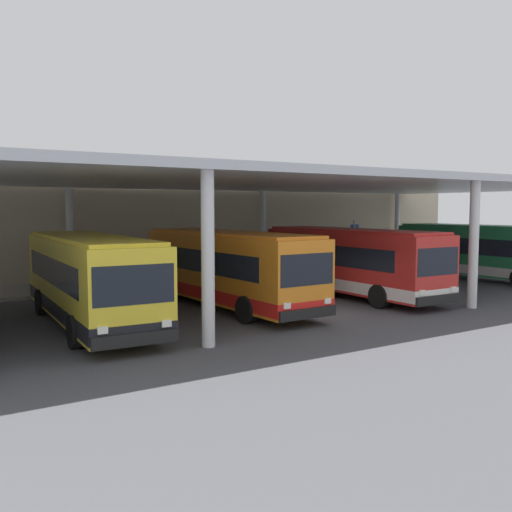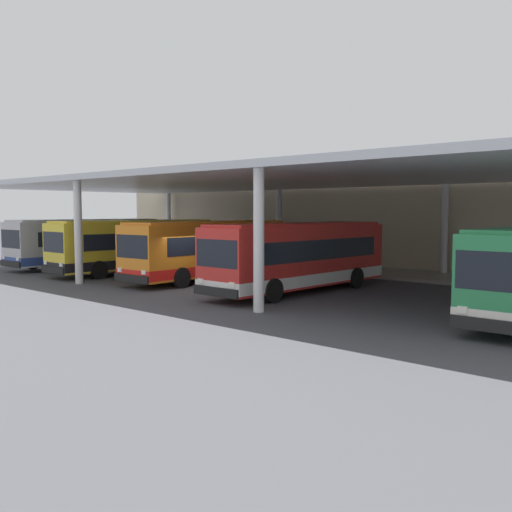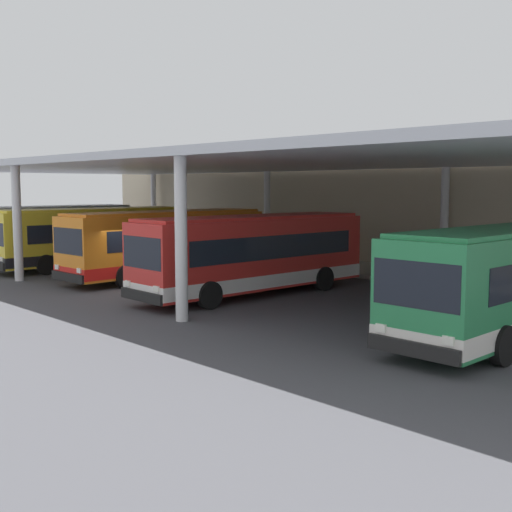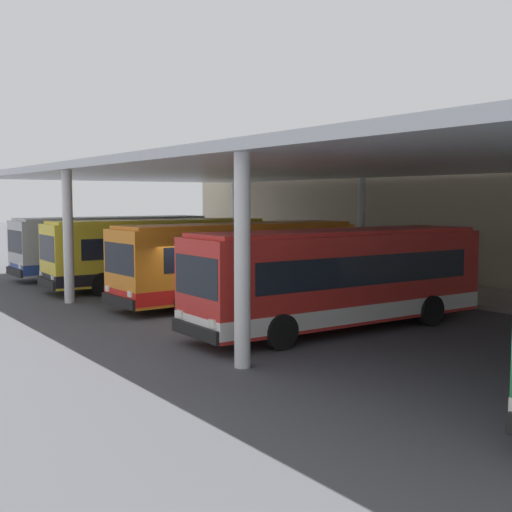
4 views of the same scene
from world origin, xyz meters
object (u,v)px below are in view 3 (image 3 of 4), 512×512
at_px(bus_nearest_bay, 48,231).
at_px(bus_middle_bay, 167,243).
at_px(trash_bin, 328,254).
at_px(bus_far_bay, 253,254).
at_px(bus_second_bay, 94,237).
at_px(bench_waiting, 298,252).

relative_size(bus_nearest_bay, bus_middle_bay, 1.00).
xyz_separation_m(bus_nearest_bay, bus_middle_bay, (11.45, 0.43, 0.00)).
relative_size(bus_nearest_bay, trash_bin, 10.78).
bearing_deg(bus_far_bay, bus_second_bay, -179.53).
xyz_separation_m(bus_nearest_bay, trash_bin, (13.85, 9.39, -0.98)).
xyz_separation_m(bus_second_bay, bus_middle_bay, (5.92, 0.52, 0.00)).
bearing_deg(bus_middle_bay, bus_nearest_bay, -177.85).
xyz_separation_m(bus_nearest_bay, bus_far_bay, (17.83, 0.01, 0.00)).
bearing_deg(bus_second_bay, trash_bin, 48.73).
xyz_separation_m(bus_middle_bay, trash_bin, (2.40, 8.96, -0.98)).
height_order(bus_nearest_bay, bus_middle_bay, same).
relative_size(bus_second_bay, trash_bin, 10.85).
relative_size(bus_far_bay, bench_waiting, 5.87).
relative_size(bus_middle_bay, trash_bin, 10.83).
xyz_separation_m(bus_middle_bay, bench_waiting, (0.36, 8.73, -0.99)).
height_order(bench_waiting, trash_bin, trash_bin).
xyz_separation_m(bench_waiting, trash_bin, (2.05, 0.23, 0.01)).
xyz_separation_m(bus_middle_bay, bus_far_bay, (6.39, -0.42, 0.00)).
height_order(bus_second_bay, bus_far_bay, same).
distance_m(bus_nearest_bay, bench_waiting, 14.97).
bearing_deg(bench_waiting, trash_bin, 6.54).
height_order(bus_middle_bay, bench_waiting, bus_middle_bay).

